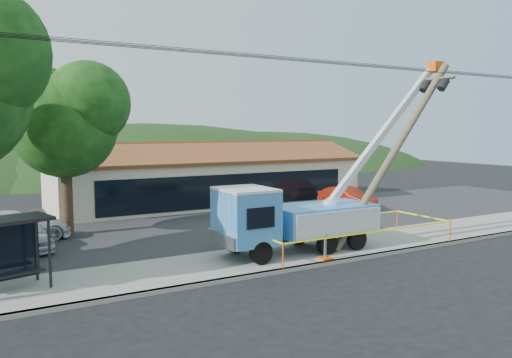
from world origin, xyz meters
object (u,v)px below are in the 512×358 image
Objects in this scene: utility_truck at (295,216)px; car_red at (347,210)px; car_white at (14,244)px; bus_shelter at (7,237)px; leaning_pole at (399,144)px; car_silver at (27,252)px.

utility_truck reaches higher than car_red.
bus_shelter is at bearing 171.59° from car_white.
car_silver is at bearing 155.24° from leaning_pole.
leaning_pole is 1.67× the size of car_white.
bus_shelter reaches higher than car_red.
car_red is at bearing -93.74° from car_white.
car_silver is 2.16m from car_white.
utility_truck is 11.28m from bus_shelter.
car_red reaches higher than car_silver.
car_silver is (1.05, 5.96, -1.95)m from bus_shelter.
car_white reaches higher than car_silver.
bus_shelter is 0.70× the size of car_silver.
car_silver is (-15.57, 7.18, -4.84)m from leaning_pole.
car_white is at bearing 91.32° from car_silver.
bus_shelter is 8.34m from car_white.
bus_shelter is 22.88m from car_red.
utility_truck is 3.01× the size of car_silver.
car_red is 0.86× the size of car_white.
bus_shelter is 0.64× the size of car_red.
leaning_pole is 16.91m from bus_shelter.
utility_truck is 12.17m from car_silver.
bus_shelter reaches higher than car_white.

